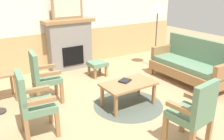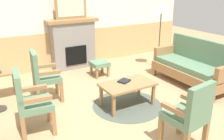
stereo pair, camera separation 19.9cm
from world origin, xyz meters
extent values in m
plane|color=tan|center=(0.00, 0.00, 0.00)|extent=(14.00, 14.00, 0.00)
cube|color=silver|center=(0.00, 2.60, 1.35)|extent=(7.20, 0.12, 2.70)
cube|color=tan|center=(0.00, 2.53, 0.47)|extent=(7.20, 0.02, 0.95)
cube|color=gray|center=(0.00, 2.35, 0.60)|extent=(1.10, 0.36, 1.20)
cube|color=black|center=(0.00, 2.16, 0.38)|extent=(0.56, 0.02, 0.48)
cube|color=olive|center=(0.00, 2.35, 1.24)|extent=(1.30, 0.44, 0.08)
cube|color=olive|center=(0.00, 2.35, 1.56)|extent=(0.80, 0.03, 0.56)
cube|color=#B2C6A8|center=(0.00, 2.33, 1.56)|extent=(0.68, 0.01, 0.44)
cube|color=olive|center=(1.48, 0.84, 0.08)|extent=(0.08, 0.08, 0.16)
cube|color=olive|center=(1.48, -0.84, 0.08)|extent=(0.08, 0.08, 0.16)
cube|color=olive|center=(2.08, 0.84, 0.08)|extent=(0.08, 0.08, 0.16)
cube|color=olive|center=(1.78, 0.00, 0.26)|extent=(0.70, 1.80, 0.20)
cube|color=#5B7F60|center=(1.78, 0.00, 0.42)|extent=(0.60, 1.70, 0.12)
cube|color=#5B7F60|center=(2.08, 0.00, 0.73)|extent=(0.10, 1.70, 0.50)
cube|color=olive|center=(1.78, 0.85, 0.53)|extent=(0.60, 0.10, 0.30)
cube|color=olive|center=(-0.38, -0.35, 0.20)|extent=(0.05, 0.05, 0.40)
cube|color=olive|center=(0.46, -0.35, 0.20)|extent=(0.05, 0.05, 0.40)
cube|color=olive|center=(-0.38, 0.09, 0.20)|extent=(0.05, 0.05, 0.40)
cube|color=olive|center=(0.46, 0.09, 0.20)|extent=(0.05, 0.05, 0.40)
cube|color=olive|center=(0.04, -0.13, 0.42)|extent=(0.96, 0.56, 0.04)
cylinder|color=#4C564C|center=(0.04, -0.13, 0.00)|extent=(1.28, 1.28, 0.01)
cube|color=black|center=(0.03, -0.03, 0.46)|extent=(0.26, 0.24, 0.03)
cube|color=olive|center=(0.15, 1.31, 0.13)|extent=(0.05, 0.05, 0.26)
cube|color=olive|center=(0.45, 1.31, 0.13)|extent=(0.05, 0.05, 0.26)
cube|color=olive|center=(0.15, 1.61, 0.13)|extent=(0.05, 0.05, 0.26)
cube|color=olive|center=(0.45, 1.61, 0.13)|extent=(0.05, 0.05, 0.26)
cube|color=#5B7F60|center=(0.30, 1.46, 0.31)|extent=(0.40, 0.40, 0.10)
cube|color=olive|center=(-1.35, 0.07, 0.20)|extent=(0.07, 0.07, 0.40)
cube|color=olive|center=(-1.39, -0.35, 0.20)|extent=(0.07, 0.07, 0.40)
cube|color=olive|center=(-1.77, 0.11, 0.20)|extent=(0.07, 0.07, 0.40)
cube|color=olive|center=(-1.81, -0.31, 0.20)|extent=(0.07, 0.07, 0.40)
cube|color=#5B7F60|center=(-1.58, -0.12, 0.45)|extent=(0.53, 0.53, 0.10)
cube|color=#5B7F60|center=(-1.78, -0.10, 0.74)|extent=(0.13, 0.49, 0.48)
cube|color=olive|center=(-1.56, 0.08, 0.62)|extent=(0.44, 0.11, 0.06)
cube|color=olive|center=(-1.60, -0.33, 0.62)|extent=(0.44, 0.11, 0.06)
cube|color=olive|center=(-0.90, 1.01, 0.20)|extent=(0.07, 0.07, 0.40)
cube|color=olive|center=(-0.94, 0.60, 0.20)|extent=(0.07, 0.07, 0.40)
cube|color=olive|center=(-1.32, 1.06, 0.20)|extent=(0.07, 0.07, 0.40)
cube|color=olive|center=(-1.36, 0.64, 0.20)|extent=(0.07, 0.07, 0.40)
cube|color=#5B7F60|center=(-1.13, 0.83, 0.45)|extent=(0.53, 0.53, 0.10)
cube|color=#5B7F60|center=(-1.33, 0.85, 0.74)|extent=(0.13, 0.49, 0.48)
cube|color=olive|center=(-1.11, 1.03, 0.62)|extent=(0.44, 0.11, 0.06)
cube|color=olive|center=(-1.15, 0.62, 0.62)|extent=(0.44, 0.11, 0.06)
cube|color=olive|center=(-0.18, -1.29, 0.20)|extent=(0.07, 0.07, 0.40)
cube|color=olive|center=(0.23, -1.24, 0.20)|extent=(0.07, 0.07, 0.40)
cube|color=olive|center=(0.28, -1.66, 0.20)|extent=(0.07, 0.07, 0.40)
cube|color=#5B7F60|center=(0.05, -1.47, 0.45)|extent=(0.53, 0.53, 0.10)
cube|color=#5B7F60|center=(0.07, -1.67, 0.74)|extent=(0.49, 0.14, 0.48)
cube|color=olive|center=(-0.15, -1.50, 0.62)|extent=(0.12, 0.45, 0.06)
cube|color=olive|center=(0.25, -1.45, 0.62)|extent=(0.12, 0.45, 0.06)
cube|color=olive|center=(-1.64, 1.51, 0.26)|extent=(0.04, 0.04, 0.52)
cube|color=olive|center=(-1.64, 1.15, 0.26)|extent=(0.04, 0.04, 0.52)
cube|color=olive|center=(-1.82, 1.33, 0.54)|extent=(0.44, 0.44, 0.03)
cylinder|color=#332D28|center=(1.93, 1.23, 0.01)|extent=(0.24, 0.24, 0.03)
cylinder|color=#4C473D|center=(1.93, 1.23, 0.73)|extent=(0.03, 0.03, 1.40)
cone|color=silver|center=(1.93, 1.23, 1.55)|extent=(0.36, 0.36, 0.25)
cylinder|color=#332D28|center=(-2.01, 0.88, 0.01)|extent=(0.24, 0.24, 0.03)
camera|label=1|loc=(-2.36, -3.29, 2.13)|focal=38.63mm
camera|label=2|loc=(-2.19, -3.40, 2.13)|focal=38.63mm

